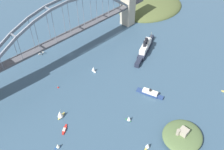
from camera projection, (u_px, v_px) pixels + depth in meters
The scene contains 14 objects.
ground_plane at pixel (71, 55), 340.62m from camera, with size 1400.00×1400.00×0.00m, color #334C60.
harbor_arch_bridge at pixel (68, 33), 317.55m from camera, with size 312.85×18.75×81.92m.
headland_west_shore at pixel (150, 7), 460.51m from camera, with size 142.56×106.05×25.64m.
ocean_liner at pixel (145, 48), 341.92m from camera, with size 77.66×34.04×21.61m.
harbor_ferry_steamer at pixel (150, 93), 278.44m from camera, with size 13.67×32.66×8.16m.
fort_island_mid_harbor at pixel (182, 136), 231.29m from camera, with size 41.45×37.66×14.39m.
seaplane_taxiing_near_bridge at pixel (40, 53), 339.94m from camera, with size 8.97×9.63×5.02m.
small_boat_0 at pixel (64, 129), 241.03m from camera, with size 11.38×8.82×2.38m.
small_boat_1 at pixel (148, 146), 223.89m from camera, with size 7.28×4.18×7.36m.
small_boat_2 at pixel (58, 146), 224.34m from camera, with size 5.90×4.21×6.21m.
small_boat_3 at pixel (93, 69), 309.46m from camera, with size 4.55×7.53×8.51m.
small_boat_4 at pixel (129, 118), 248.51m from camera, with size 4.37×7.03×7.25m.
small_boat_5 at pixel (60, 114), 251.09m from camera, with size 10.68×7.28×10.68m.
channel_marker_buoy at pixel (58, 87), 288.04m from camera, with size 2.20×2.20×2.75m.
Camera 1 is at (163.52, 231.66, 199.68)m, focal length 38.29 mm.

